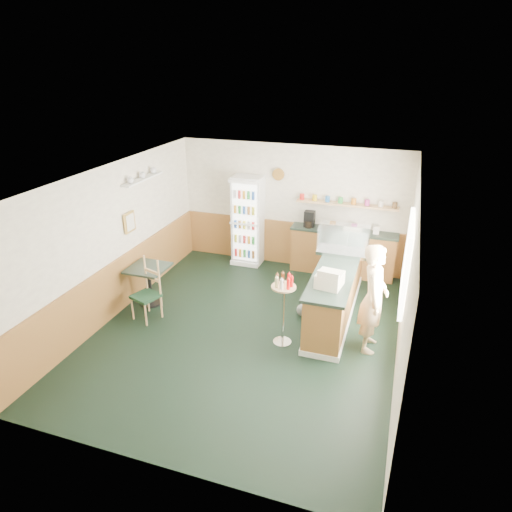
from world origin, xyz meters
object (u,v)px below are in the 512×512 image
at_px(cash_register, 330,280).
at_px(cafe_chair, 148,287).
at_px(condiment_stand, 283,300).
at_px(drinks_fridge, 248,221).
at_px(display_case, 344,240).
at_px(shopkeeper, 373,298).
at_px(cafe_table, 149,278).

distance_m(cash_register, cafe_chair, 3.24).
relative_size(condiment_stand, cafe_chair, 1.08).
distance_m(drinks_fridge, cafe_chair, 2.99).
xyz_separation_m(display_case, shopkeeper, (0.70, -1.39, -0.37)).
relative_size(shopkeeper, cafe_chair, 1.59).
xyz_separation_m(condiment_stand, cafe_chair, (-2.52, 0.06, -0.22)).
xyz_separation_m(display_case, cafe_table, (-3.40, -1.25, -0.73)).
height_order(drinks_fridge, shopkeeper, drinks_fridge).
relative_size(drinks_fridge, shopkeeper, 1.11).
bearing_deg(condiment_stand, shopkeeper, 13.36).
xyz_separation_m(drinks_fridge, cafe_chair, (-0.90, -2.82, -0.41)).
distance_m(display_case, condiment_stand, 1.89).
height_order(drinks_fridge, condiment_stand, drinks_fridge).
height_order(cash_register, cafe_table, cash_register).
distance_m(drinks_fridge, shopkeeper, 3.93).
distance_m(condiment_stand, cafe_table, 2.79).
bearing_deg(cash_register, cafe_chair, -167.81).
relative_size(cash_register, shopkeeper, 0.23).
height_order(cash_register, cafe_chair, cash_register).
relative_size(display_case, condiment_stand, 0.75).
bearing_deg(cafe_chair, display_case, 46.39).
distance_m(drinks_fridge, condiment_stand, 3.31).
relative_size(display_case, shopkeeper, 0.51).
height_order(drinks_fridge, cafe_table, drinks_fridge).
bearing_deg(cash_register, drinks_fridge, 139.28).
xyz_separation_m(shopkeeper, cafe_table, (-4.10, 0.14, -0.36)).
xyz_separation_m(display_case, cash_register, (-0.00, -1.40, -0.15)).
relative_size(cash_register, cafe_table, 0.53).
height_order(drinks_fridge, display_case, drinks_fridge).
xyz_separation_m(display_case, cafe_chair, (-3.18, -1.65, -0.68)).
relative_size(display_case, cash_register, 2.25).
relative_size(drinks_fridge, display_case, 2.18).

